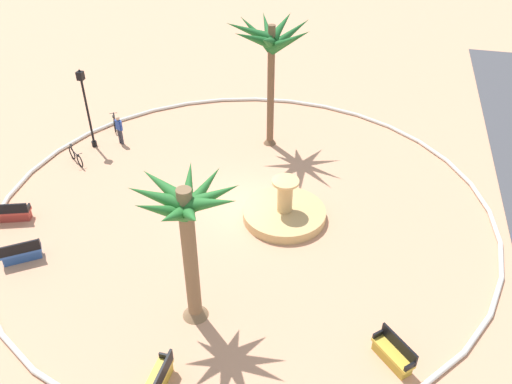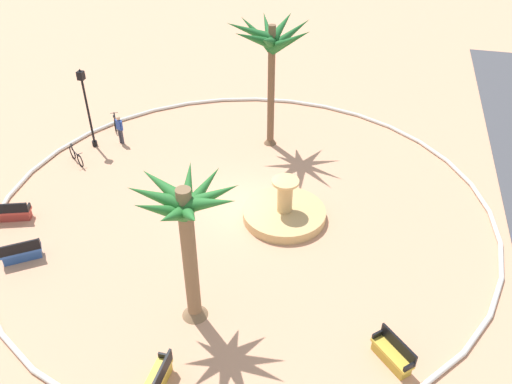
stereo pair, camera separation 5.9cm
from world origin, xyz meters
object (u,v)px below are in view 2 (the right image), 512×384
Objects in this scene: fountain at (284,213)px; bench_west at (392,355)px; bicycle_by_lamppost at (115,122)px; person_cyclist_helmet at (120,128)px; palm_tree_by_curb at (271,45)px; bicycle_red_frame at (76,156)px; palm_tree_near_fountain at (186,220)px; bench_east at (157,381)px; bench_north at (13,213)px; bench_southeast at (21,253)px; lamppost at (86,102)px.

fountain is 2.52× the size of bench_west.
person_cyclist_helmet reaches higher than bicycle_by_lamppost.
palm_tree_by_curb is 4.92× the size of bicycle_red_frame.
bench_west is (6.70, 5.04, 0.05)m from fountain.
bicycle_red_frame is at bearing -131.18° from palm_tree_near_fountain.
bench_east is at bearing -2.46° from palm_tree_near_fountain.
palm_tree_by_curb is at bearing -151.20° from bench_west.
bicycle_red_frame is 4.00m from bicycle_by_lamppost.
bicycle_by_lamppost is at bearing -142.95° from palm_tree_near_fountain.
bicycle_red_frame is at bearing 176.70° from bench_north.
bicycle_by_lamppost is 0.93× the size of person_cyclist_helmet.
bench_north is (3.10, -11.83, 0.05)m from fountain.
palm_tree_by_curb is 4.34× the size of bench_southeast.
palm_tree_by_curb reaches higher than fountain.
person_cyclist_helmet is (-11.08, -15.20, 0.58)m from bench_west.
fountain is 2.33× the size of bench_east.
bench_north is 2.97m from bench_southeast.
bench_west and bench_southeast have the same top height.
lamppost is (-3.74, -11.47, 2.33)m from fountain.
bench_east and bench_southeast have the same top height.
lamppost is at bearing -108.04° from fountain.
bench_west is 0.90× the size of person_cyclist_helmet.
palm_tree_near_fountain is 8.93m from bench_southeast.
bench_west is 0.94× the size of bench_southeast.
fountain is 2.36× the size of bench_southeast.
fountain reaches higher than bicycle_by_lamppost.
bench_north is 1.19× the size of bicycle_red_frame.
bench_southeast is at bearing 7.32° from bicycle_by_lamppost.
lamppost is 2.71× the size of person_cyclist_helmet.
bench_east is 18.00m from bicycle_by_lamppost.
bicycle_by_lamppost is (-9.04, 0.51, 0.04)m from bench_north.
bicycle_by_lamppost is at bearing -117.71° from fountain.
person_cyclist_helmet reaches higher than bench_west.
palm_tree_near_fountain is at bearing 37.05° from bicycle_by_lamppost.
palm_tree_by_curb is at bearing 134.50° from bench_north.
palm_tree_near_fountain is at bearing 37.12° from person_cyclist_helmet.
palm_tree_by_curb is (-6.40, -2.16, 5.31)m from fountain.
palm_tree_by_curb is at bearing -179.89° from bench_east.
person_cyclist_helmet is (1.57, 1.16, 0.55)m from bicycle_by_lamppost.
fountain is at bearing 167.43° from bench_east.
person_cyclist_helmet is (-9.71, -0.29, 0.58)m from bench_southeast.
bench_west is 18.70m from bicycle_red_frame.
fountain reaches higher than bench_southeast.
fountain reaches higher than bicycle_red_frame.
bicycle_red_frame is at bearing -99.57° from fountain.
lamppost reaches higher than bench_east.
fountain is 2.43× the size of bicycle_by_lamppost.
lamppost reaches higher than bicycle_red_frame.
lamppost is at bearing -136.93° from palm_tree_near_fountain.
palm_tree_near_fountain is 12.86m from palm_tree_by_curb.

